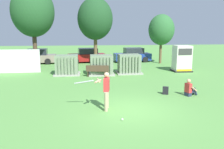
{
  "coord_description": "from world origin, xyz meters",
  "views": [
    {
      "loc": [
        -2.0,
        -9.74,
        3.55
      ],
      "look_at": [
        -0.43,
        3.5,
        1.0
      ],
      "focal_mm": 36.58,
      "sensor_mm": 36.0,
      "label": 1
    }
  ],
  "objects_px": {
    "parked_car_left_of_center": "(87,56)",
    "parked_car_leftmost": "(36,57)",
    "generator_enclosure": "(182,59)",
    "seated_spectator": "(190,89)",
    "park_bench": "(97,70)",
    "sports_ball": "(122,119)",
    "transformer_west": "(67,65)",
    "batter": "(105,89)",
    "backpack": "(166,91)",
    "parked_car_right_of_center": "(133,55)",
    "transformer_mid_east": "(129,64)",
    "transformer_mid_west": "(101,65)"
  },
  "relations": [
    {
      "from": "park_bench",
      "to": "sports_ball",
      "type": "xyz_separation_m",
      "value": [
        0.49,
        -9.09,
        -0.49
      ]
    },
    {
      "from": "transformer_mid_east",
      "to": "parked_car_left_of_center",
      "type": "height_order",
      "value": "same"
    },
    {
      "from": "transformer_west",
      "to": "backpack",
      "type": "distance_m",
      "value": 9.0
    },
    {
      "from": "seated_spectator",
      "to": "parked_car_left_of_center",
      "type": "height_order",
      "value": "parked_car_left_of_center"
    },
    {
      "from": "seated_spectator",
      "to": "parked_car_right_of_center",
      "type": "relative_size",
      "value": 0.22
    },
    {
      "from": "sports_ball",
      "to": "parked_car_leftmost",
      "type": "xyz_separation_m",
      "value": [
        -6.75,
        17.21,
        0.71
      ]
    },
    {
      "from": "generator_enclosure",
      "to": "parked_car_left_of_center",
      "type": "height_order",
      "value": "generator_enclosure"
    },
    {
      "from": "parked_car_leftmost",
      "to": "parked_car_left_of_center",
      "type": "relative_size",
      "value": 0.98
    },
    {
      "from": "generator_enclosure",
      "to": "sports_ball",
      "type": "xyz_separation_m",
      "value": [
        -7.1,
        -10.66,
        -1.09
      ]
    },
    {
      "from": "transformer_mid_west",
      "to": "parked_car_leftmost",
      "type": "relative_size",
      "value": 0.49
    },
    {
      "from": "transformer_west",
      "to": "seated_spectator",
      "type": "height_order",
      "value": "transformer_west"
    },
    {
      "from": "transformer_west",
      "to": "batter",
      "type": "distance_m",
      "value": 9.15
    },
    {
      "from": "transformer_west",
      "to": "backpack",
      "type": "relative_size",
      "value": 4.77
    },
    {
      "from": "transformer_mid_west",
      "to": "park_bench",
      "type": "height_order",
      "value": "transformer_mid_west"
    },
    {
      "from": "sports_ball",
      "to": "seated_spectator",
      "type": "distance_m",
      "value": 5.31
    },
    {
      "from": "generator_enclosure",
      "to": "batter",
      "type": "xyz_separation_m",
      "value": [
        -7.66,
        -9.26,
        -0.16
      ]
    },
    {
      "from": "parked_car_right_of_center",
      "to": "sports_ball",
      "type": "bearing_deg",
      "value": -103.12
    },
    {
      "from": "seated_spectator",
      "to": "parked_car_left_of_center",
      "type": "relative_size",
      "value": 0.22
    },
    {
      "from": "generator_enclosure",
      "to": "seated_spectator",
      "type": "xyz_separation_m",
      "value": [
        -2.81,
        -7.56,
        -0.76
      ]
    },
    {
      "from": "parked_car_right_of_center",
      "to": "generator_enclosure",
      "type": "bearing_deg",
      "value": -66.49
    },
    {
      "from": "batter",
      "to": "parked_car_right_of_center",
      "type": "distance_m",
      "value": 16.83
    },
    {
      "from": "parked_car_right_of_center",
      "to": "batter",
      "type": "bearing_deg",
      "value": -106.05
    },
    {
      "from": "sports_ball",
      "to": "backpack",
      "type": "height_order",
      "value": "backpack"
    },
    {
      "from": "transformer_west",
      "to": "parked_car_right_of_center",
      "type": "relative_size",
      "value": 0.49
    },
    {
      "from": "park_bench",
      "to": "parked_car_left_of_center",
      "type": "xyz_separation_m",
      "value": [
        -0.73,
        8.54,
        0.22
      ]
    },
    {
      "from": "transformer_mid_east",
      "to": "parked_car_leftmost",
      "type": "height_order",
      "value": "same"
    },
    {
      "from": "transformer_mid_east",
      "to": "backpack",
      "type": "distance_m",
      "value": 6.76
    },
    {
      "from": "transformer_mid_east",
      "to": "sports_ball",
      "type": "height_order",
      "value": "transformer_mid_east"
    },
    {
      "from": "transformer_mid_west",
      "to": "seated_spectator",
      "type": "xyz_separation_m",
      "value": [
        4.41,
        -6.81,
        -0.41
      ]
    },
    {
      "from": "transformer_mid_west",
      "to": "sports_ball",
      "type": "distance_m",
      "value": 9.94
    },
    {
      "from": "parked_car_left_of_center",
      "to": "batter",
      "type": "bearing_deg",
      "value": -87.67
    },
    {
      "from": "generator_enclosure",
      "to": "parked_car_left_of_center",
      "type": "xyz_separation_m",
      "value": [
        -8.32,
        6.97,
        -0.38
      ]
    },
    {
      "from": "batter",
      "to": "seated_spectator",
      "type": "relative_size",
      "value": 1.81
    },
    {
      "from": "transformer_mid_east",
      "to": "parked_car_left_of_center",
      "type": "bearing_deg",
      "value": 115.15
    },
    {
      "from": "transformer_mid_west",
      "to": "parked_car_left_of_center",
      "type": "height_order",
      "value": "same"
    },
    {
      "from": "park_bench",
      "to": "sports_ball",
      "type": "relative_size",
      "value": 20.47
    },
    {
      "from": "transformer_west",
      "to": "parked_car_left_of_center",
      "type": "relative_size",
      "value": 0.48
    },
    {
      "from": "transformer_west",
      "to": "parked_car_leftmost",
      "type": "distance_m",
      "value": 7.95
    },
    {
      "from": "generator_enclosure",
      "to": "parked_car_leftmost",
      "type": "height_order",
      "value": "generator_enclosure"
    },
    {
      "from": "parked_car_right_of_center",
      "to": "park_bench",
      "type": "bearing_deg",
      "value": -118.39
    },
    {
      "from": "transformer_west",
      "to": "transformer_mid_west",
      "type": "distance_m",
      "value": 2.83
    },
    {
      "from": "parked_car_left_of_center",
      "to": "backpack",
      "type": "bearing_deg",
      "value": -73.03
    },
    {
      "from": "transformer_mid_west",
      "to": "batter",
      "type": "bearing_deg",
      "value": -92.96
    },
    {
      "from": "transformer_mid_west",
      "to": "park_bench",
      "type": "relative_size",
      "value": 1.14
    },
    {
      "from": "sports_ball",
      "to": "seated_spectator",
      "type": "bearing_deg",
      "value": 35.89
    },
    {
      "from": "park_bench",
      "to": "batter",
      "type": "distance_m",
      "value": 7.71
    },
    {
      "from": "transformer_mid_east",
      "to": "generator_enclosure",
      "type": "xyz_separation_m",
      "value": [
        4.84,
        0.43,
        0.35
      ]
    },
    {
      "from": "park_bench",
      "to": "parked_car_left_of_center",
      "type": "height_order",
      "value": "parked_car_left_of_center"
    },
    {
      "from": "sports_ball",
      "to": "parked_car_left_of_center",
      "type": "distance_m",
      "value": 17.69
    },
    {
      "from": "parked_car_left_of_center",
      "to": "parked_car_leftmost",
      "type": "bearing_deg",
      "value": -175.64
    }
  ]
}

